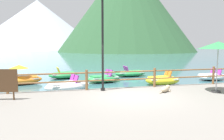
{
  "coord_description": "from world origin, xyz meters",
  "views": [
    {
      "loc": [
        -2.89,
        -8.5,
        2.5
      ],
      "look_at": [
        0.34,
        5.0,
        0.9
      ],
      "focal_mm": 35.21,
      "sensor_mm": 36.0,
      "label": 1
    }
  ],
  "objects_px": {
    "lamp_post": "(103,33)",
    "pedal_boat_3": "(21,78)",
    "pedal_boat_4": "(68,86)",
    "pedal_boat_1": "(212,76)",
    "pedal_boat_2": "(104,78)",
    "dog_resting": "(166,89)",
    "pedal_boat_6": "(162,80)",
    "pedal_boat_7": "(63,75)",
    "pedal_boat_5": "(130,73)",
    "sign_board": "(2,81)",
    "beach_umbrella": "(218,46)"
  },
  "relations": [
    {
      "from": "lamp_post",
      "to": "pedal_boat_3",
      "type": "relative_size",
      "value": 1.59
    },
    {
      "from": "lamp_post",
      "to": "pedal_boat_4",
      "type": "relative_size",
      "value": 1.59
    },
    {
      "from": "pedal_boat_1",
      "to": "pedal_boat_4",
      "type": "xyz_separation_m",
      "value": [
        -10.17,
        -1.59,
        0.05
      ]
    },
    {
      "from": "pedal_boat_4",
      "to": "pedal_boat_1",
      "type": "bearing_deg",
      "value": 8.9
    },
    {
      "from": "pedal_boat_1",
      "to": "lamp_post",
      "type": "bearing_deg",
      "value": -157.12
    },
    {
      "from": "lamp_post",
      "to": "pedal_boat_2",
      "type": "relative_size",
      "value": 1.74
    },
    {
      "from": "dog_resting",
      "to": "pedal_boat_2",
      "type": "height_order",
      "value": "pedal_boat_2"
    },
    {
      "from": "pedal_boat_3",
      "to": "pedal_boat_6",
      "type": "bearing_deg",
      "value": -15.14
    },
    {
      "from": "pedal_boat_7",
      "to": "pedal_boat_1",
      "type": "bearing_deg",
      "value": -17.41
    },
    {
      "from": "pedal_boat_5",
      "to": "pedal_boat_3",
      "type": "bearing_deg",
      "value": -166.89
    },
    {
      "from": "pedal_boat_3",
      "to": "pedal_boat_5",
      "type": "height_order",
      "value": "pedal_boat_3"
    },
    {
      "from": "sign_board",
      "to": "pedal_boat_5",
      "type": "xyz_separation_m",
      "value": [
        7.63,
        7.64,
        -0.88
      ]
    },
    {
      "from": "sign_board",
      "to": "pedal_boat_1",
      "type": "height_order",
      "value": "sign_board"
    },
    {
      "from": "pedal_boat_1",
      "to": "pedal_boat_3",
      "type": "bearing_deg",
      "value": 174.15
    },
    {
      "from": "dog_resting",
      "to": "pedal_boat_3",
      "type": "height_order",
      "value": "pedal_boat_3"
    },
    {
      "from": "sign_board",
      "to": "pedal_boat_3",
      "type": "bearing_deg",
      "value": 92.36
    },
    {
      "from": "lamp_post",
      "to": "pedal_boat_5",
      "type": "xyz_separation_m",
      "value": [
        3.58,
        6.81,
        -2.78
      ]
    },
    {
      "from": "pedal_boat_3",
      "to": "pedal_boat_4",
      "type": "relative_size",
      "value": 1.0
    },
    {
      "from": "pedal_boat_2",
      "to": "pedal_boat_5",
      "type": "xyz_separation_m",
      "value": [
        2.63,
        2.32,
        -0.02
      ]
    },
    {
      "from": "pedal_boat_6",
      "to": "beach_umbrella",
      "type": "bearing_deg",
      "value": -83.1
    },
    {
      "from": "lamp_post",
      "to": "pedal_boat_7",
      "type": "relative_size",
      "value": 1.93
    },
    {
      "from": "sign_board",
      "to": "dog_resting",
      "type": "bearing_deg",
      "value": -0.36
    },
    {
      "from": "beach_umbrella",
      "to": "dog_resting",
      "type": "relative_size",
      "value": 2.65
    },
    {
      "from": "pedal_boat_2",
      "to": "pedal_boat_7",
      "type": "bearing_deg",
      "value": 137.44
    },
    {
      "from": "pedal_boat_2",
      "to": "pedal_boat_5",
      "type": "bearing_deg",
      "value": 41.33
    },
    {
      "from": "dog_resting",
      "to": "pedal_boat_3",
      "type": "relative_size",
      "value": 0.31
    },
    {
      "from": "lamp_post",
      "to": "pedal_boat_2",
      "type": "distance_m",
      "value": 5.36
    },
    {
      "from": "pedal_boat_6",
      "to": "pedal_boat_2",
      "type": "bearing_deg",
      "value": 151.25
    },
    {
      "from": "beach_umbrella",
      "to": "pedal_boat_2",
      "type": "bearing_deg",
      "value": 122.6
    },
    {
      "from": "sign_board",
      "to": "pedal_boat_1",
      "type": "distance_m",
      "value": 13.49
    },
    {
      "from": "dog_resting",
      "to": "pedal_boat_2",
      "type": "distance_m",
      "value": 5.65
    },
    {
      "from": "beach_umbrella",
      "to": "pedal_boat_2",
      "type": "relative_size",
      "value": 0.88
    },
    {
      "from": "pedal_boat_3",
      "to": "beach_umbrella",
      "type": "bearing_deg",
      "value": -35.63
    },
    {
      "from": "pedal_boat_4",
      "to": "pedal_boat_7",
      "type": "height_order",
      "value": "pedal_boat_4"
    },
    {
      "from": "beach_umbrella",
      "to": "lamp_post",
      "type": "bearing_deg",
      "value": 162.22
    },
    {
      "from": "pedal_boat_3",
      "to": "pedal_boat_4",
      "type": "distance_m",
      "value": 4.02
    },
    {
      "from": "pedal_boat_5",
      "to": "beach_umbrella",
      "type": "bearing_deg",
      "value": -81.65
    },
    {
      "from": "beach_umbrella",
      "to": "sign_board",
      "type": "bearing_deg",
      "value": 175.43
    },
    {
      "from": "pedal_boat_7",
      "to": "pedal_boat_3",
      "type": "bearing_deg",
      "value": -144.09
    },
    {
      "from": "dog_resting",
      "to": "pedal_boat_5",
      "type": "bearing_deg",
      "value": 83.5
    },
    {
      "from": "lamp_post",
      "to": "pedal_boat_4",
      "type": "bearing_deg",
      "value": 126.48
    },
    {
      "from": "pedal_boat_5",
      "to": "sign_board",
      "type": "bearing_deg",
      "value": -134.95
    },
    {
      "from": "pedal_boat_7",
      "to": "dog_resting",
      "type": "bearing_deg",
      "value": -60.66
    },
    {
      "from": "sign_board",
      "to": "pedal_boat_4",
      "type": "height_order",
      "value": "sign_board"
    },
    {
      "from": "pedal_boat_5",
      "to": "pedal_boat_4",
      "type": "bearing_deg",
      "value": -137.03
    },
    {
      "from": "lamp_post",
      "to": "pedal_boat_5",
      "type": "height_order",
      "value": "lamp_post"
    },
    {
      "from": "beach_umbrella",
      "to": "pedal_boat_2",
      "type": "height_order",
      "value": "beach_umbrella"
    },
    {
      "from": "pedal_boat_4",
      "to": "pedal_boat_7",
      "type": "bearing_deg",
      "value": 91.61
    },
    {
      "from": "pedal_boat_1",
      "to": "pedal_boat_4",
      "type": "relative_size",
      "value": 0.85
    },
    {
      "from": "lamp_post",
      "to": "pedal_boat_3",
      "type": "height_order",
      "value": "lamp_post"
    }
  ]
}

